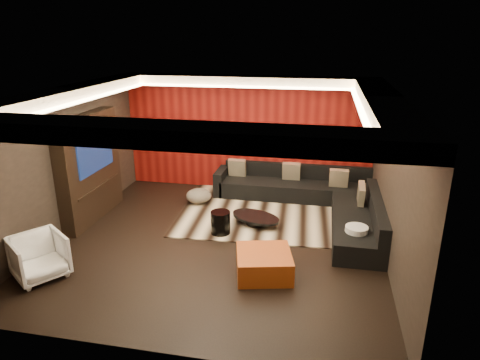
% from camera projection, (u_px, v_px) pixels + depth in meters
% --- Properties ---
extents(floor, '(6.00, 6.00, 0.02)m').
position_uv_depth(floor, '(218.00, 242.00, 8.06)').
color(floor, black).
rests_on(floor, ground).
extents(ceiling, '(6.00, 6.00, 0.02)m').
position_uv_depth(ceiling, '(215.00, 91.00, 7.13)').
color(ceiling, silver).
rests_on(ceiling, ground).
extents(wall_back, '(6.00, 0.02, 2.80)m').
position_uv_depth(wall_back, '(247.00, 134.00, 10.38)').
color(wall_back, black).
rests_on(wall_back, ground).
extents(wall_left, '(0.02, 6.00, 2.80)m').
position_uv_depth(wall_left, '(64.00, 162.00, 8.15)').
color(wall_left, black).
rests_on(wall_left, ground).
extents(wall_right, '(0.02, 6.00, 2.80)m').
position_uv_depth(wall_right, '(394.00, 182.00, 7.03)').
color(wall_right, black).
rests_on(wall_right, ground).
extents(red_feature_wall, '(5.98, 0.05, 2.78)m').
position_uv_depth(red_feature_wall, '(247.00, 134.00, 10.34)').
color(red_feature_wall, '#6B0C0A').
rests_on(red_feature_wall, ground).
extents(soffit_back, '(6.00, 0.60, 0.22)m').
position_uv_depth(soffit_back, '(245.00, 81.00, 9.67)').
color(soffit_back, silver).
rests_on(soffit_back, ground).
extents(soffit_front, '(6.00, 0.60, 0.22)m').
position_uv_depth(soffit_front, '(154.00, 134.00, 4.67)').
color(soffit_front, silver).
rests_on(soffit_front, ground).
extents(soffit_left, '(0.60, 4.80, 0.22)m').
position_uv_depth(soffit_left, '(70.00, 94.00, 7.67)').
color(soffit_left, silver).
rests_on(soffit_left, ground).
extents(soffit_right, '(0.60, 4.80, 0.22)m').
position_uv_depth(soffit_right, '(383.00, 103.00, 6.67)').
color(soffit_right, silver).
rests_on(soffit_right, ground).
extents(cove_back, '(4.80, 0.08, 0.04)m').
position_uv_depth(cove_back, '(242.00, 87.00, 9.38)').
color(cove_back, '#FFD899').
rests_on(cove_back, ground).
extents(cove_front, '(4.80, 0.08, 0.04)m').
position_uv_depth(cove_front, '(166.00, 135.00, 5.01)').
color(cove_front, '#FFD899').
rests_on(cove_front, ground).
extents(cove_left, '(0.08, 4.80, 0.04)m').
position_uv_depth(cove_left, '(88.00, 99.00, 7.63)').
color(cove_left, '#FFD899').
rests_on(cove_left, ground).
extents(cove_right, '(0.08, 4.80, 0.04)m').
position_uv_depth(cove_right, '(360.00, 108.00, 6.76)').
color(cove_right, '#FFD899').
rests_on(cove_right, ground).
extents(tv_surround, '(0.30, 2.00, 2.20)m').
position_uv_depth(tv_surround, '(90.00, 168.00, 8.77)').
color(tv_surround, black).
rests_on(tv_surround, ground).
extents(tv_screen, '(0.04, 1.30, 0.80)m').
position_uv_depth(tv_screen, '(95.00, 152.00, 8.63)').
color(tv_screen, black).
rests_on(tv_screen, ground).
extents(tv_shelf, '(0.04, 1.60, 0.04)m').
position_uv_depth(tv_shelf, '(99.00, 187.00, 8.88)').
color(tv_shelf, black).
rests_on(tv_shelf, ground).
extents(rug, '(4.15, 3.20, 0.02)m').
position_uv_depth(rug, '(273.00, 212.00, 9.34)').
color(rug, beige).
rests_on(rug, floor).
extents(coffee_table, '(1.40, 1.40, 0.18)m').
position_uv_depth(coffee_table, '(256.00, 220.00, 8.73)').
color(coffee_table, black).
rests_on(coffee_table, rug).
extents(drum_stool, '(0.42, 0.42, 0.45)m').
position_uv_depth(drum_stool, '(221.00, 222.00, 8.29)').
color(drum_stool, black).
rests_on(drum_stool, rug).
extents(striped_pouf, '(0.59, 0.59, 0.32)m').
position_uv_depth(striped_pouf, '(199.00, 196.00, 9.81)').
color(striped_pouf, beige).
rests_on(striped_pouf, rug).
extents(white_side_table, '(0.40, 0.40, 0.50)m').
position_uv_depth(white_side_table, '(356.00, 239.00, 7.60)').
color(white_side_table, silver).
rests_on(white_side_table, floor).
extents(orange_ottoman, '(1.05, 1.05, 0.39)m').
position_uv_depth(orange_ottoman, '(264.00, 263.00, 6.92)').
color(orange_ottoman, maroon).
rests_on(orange_ottoman, floor).
extents(armchair, '(1.08, 1.07, 0.71)m').
position_uv_depth(armchair, '(39.00, 257.00, 6.80)').
color(armchair, white).
rests_on(armchair, floor).
extents(sectional_sofa, '(3.65, 3.50, 0.75)m').
position_uv_depth(sectional_sofa, '(315.00, 200.00, 9.37)').
color(sectional_sofa, black).
rests_on(sectional_sofa, floor).
extents(throw_pillows, '(3.11, 1.62, 0.50)m').
position_uv_depth(throw_pillows, '(304.00, 177.00, 9.71)').
color(throw_pillows, beige).
rests_on(throw_pillows, sectional_sofa).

